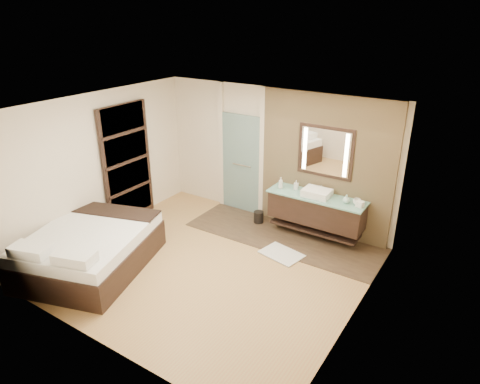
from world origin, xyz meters
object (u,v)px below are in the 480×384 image
Objects in this scene: mirror_unit at (325,152)px; bed at (90,249)px; vanity at (316,210)px; waste_bin at (259,217)px.

mirror_unit reaches higher than bed.
vanity is 1.29m from waste_bin.
vanity is 1.75× the size of mirror_unit.
bed is 10.33× the size of waste_bin.
bed is at bearing -130.18° from mirror_unit.
vanity is 1.10m from mirror_unit.
bed is (-2.75, -3.25, -1.31)m from mirror_unit.
mirror_unit is at bearing 32.62° from bed.
vanity is at bearing 30.46° from bed.
vanity reaches higher than bed.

